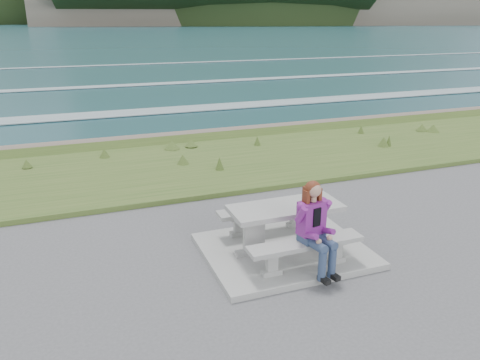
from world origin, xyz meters
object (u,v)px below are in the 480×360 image
object	(u,v)px
bench_landward	(305,247)
bench_seaward	(268,212)
seated_woman	(317,240)
picnic_table	(285,215)

from	to	relation	value
bench_landward	bench_seaward	distance (m)	1.40
bench_seaward	seated_woman	size ratio (longest dim) A/B	1.30
picnic_table	bench_seaward	world-z (taller)	picnic_table
picnic_table	bench_landward	size ratio (longest dim) A/B	1.00
seated_woman	bench_seaward	bearing A→B (deg)	83.05
bench_landward	bench_seaward	size ratio (longest dim) A/B	1.00
seated_woman	picnic_table	bearing A→B (deg)	86.60
picnic_table	seated_woman	xyz separation A→B (m)	(0.11, -0.83, -0.07)
picnic_table	seated_woman	world-z (taller)	seated_woman
picnic_table	bench_seaward	size ratio (longest dim) A/B	1.00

